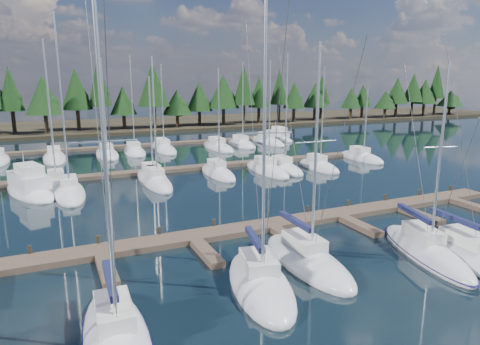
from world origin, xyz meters
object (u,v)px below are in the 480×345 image
front_sailboat_2 (260,283)px  motor_yacht_right (278,137)px  front_sailboat_4 (425,251)px  front_sailboat_5 (471,257)px  front_sailboat_1 (117,338)px  front_sailboat_3 (307,260)px  motor_yacht_left (30,189)px  main_dock (273,228)px

front_sailboat_2 → motor_yacht_right: front_sailboat_2 is taller
front_sailboat_4 → front_sailboat_5: (1.80, -1.82, 0.01)m
front_sailboat_2 → motor_yacht_right: (27.80, 47.69, 0.15)m
front_sailboat_1 → front_sailboat_3: 12.00m
front_sailboat_3 → front_sailboat_1: bearing=-163.8°
front_sailboat_4 → motor_yacht_left: bearing=131.2°
main_dock → front_sailboat_5: 12.75m
front_sailboat_3 → front_sailboat_5: size_ratio=0.85×
front_sailboat_5 → front_sailboat_3: bearing=158.3°
front_sailboat_1 → front_sailboat_5: bearing=-1.0°
motor_yacht_left → front_sailboat_3: bearing=-57.6°
front_sailboat_5 → front_sailboat_2: bearing=170.3°
main_dock → motor_yacht_right: size_ratio=5.41×
main_dock → motor_yacht_right: motor_yacht_right is taller
front_sailboat_1 → front_sailboat_5: (20.82, -0.35, -0.00)m
front_sailboat_2 → front_sailboat_4: bearing=-2.2°
main_dock → front_sailboat_2: 8.87m
front_sailboat_4 → motor_yacht_right: 50.85m
front_sailboat_2 → front_sailboat_4: front_sailboat_2 is taller
main_dock → motor_yacht_right: (22.95, 40.26, 0.24)m
front_sailboat_5 → main_dock: bearing=130.7°
front_sailboat_2 → front_sailboat_3: bearing=20.7°
front_sailboat_2 → front_sailboat_5: bearing=-9.7°
motor_yacht_right → front_sailboat_5: bearing=-106.3°
main_dock → motor_yacht_left: (-16.41, 18.36, 0.32)m
front_sailboat_4 → motor_yacht_right: size_ratio=1.55×
front_sailboat_2 → motor_yacht_left: size_ratio=1.49×
front_sailboat_3 → front_sailboat_4: size_ratio=1.07×
main_dock → front_sailboat_4: (6.51, -7.85, 0.08)m
main_dock → front_sailboat_1: size_ratio=2.81×
motor_yacht_left → front_sailboat_5: bearing=-48.6°
motor_yacht_left → motor_yacht_right: bearing=29.1°
motor_yacht_left → motor_yacht_right: (39.36, 21.90, -0.08)m
front_sailboat_4 → motor_yacht_left: front_sailboat_4 is taller
front_sailboat_2 → motor_yacht_right: bearing=59.8°
main_dock → front_sailboat_1: 15.60m
front_sailboat_2 → front_sailboat_4: (11.36, -0.43, -0.01)m
front_sailboat_2 → front_sailboat_5: (13.16, -2.24, -0.00)m
front_sailboat_4 → main_dock: bearing=129.7°
front_sailboat_1 → motor_yacht_left: (-3.90, 27.68, 0.23)m
front_sailboat_1 → motor_yacht_right: bearing=54.4°
front_sailboat_4 → front_sailboat_5: 2.55m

